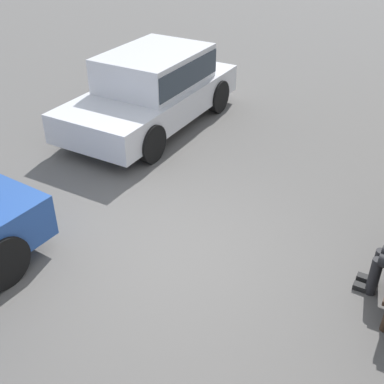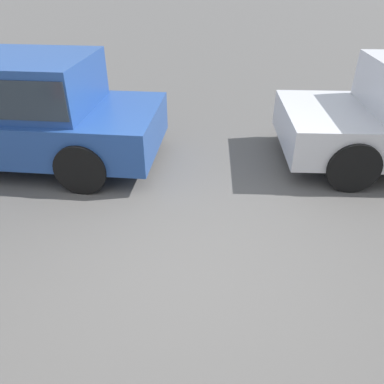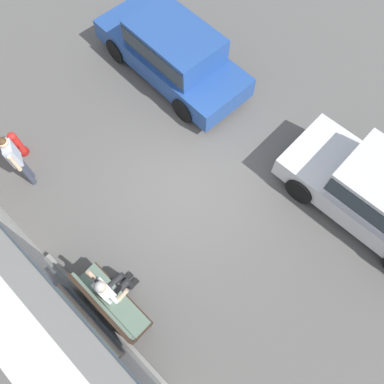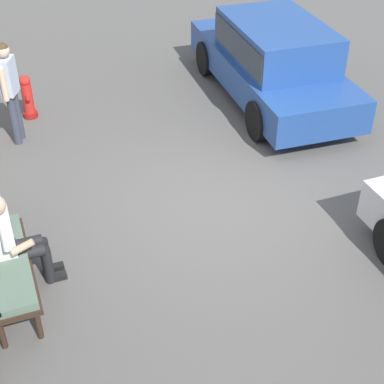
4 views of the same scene
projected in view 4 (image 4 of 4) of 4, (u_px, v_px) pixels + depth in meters
The scene contains 5 objects.
ground_plane at pixel (205, 205), 8.50m from camera, with size 60.00×60.00×0.00m, color #565451.
person_on_phone at pixel (13, 238), 6.81m from camera, with size 0.73×0.74×1.35m.
parked_car_mid at pixel (273, 58), 10.78m from camera, with size 4.53×2.01×1.53m.
pedestrian_standing at pixel (10, 85), 9.40m from camera, with size 0.51×0.33×1.73m.
fire_hydrant at pixel (27, 97), 10.45m from camera, with size 0.38×0.26×0.81m.
Camera 4 is at (-6.28, 2.60, 5.12)m, focal length 55.00 mm.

